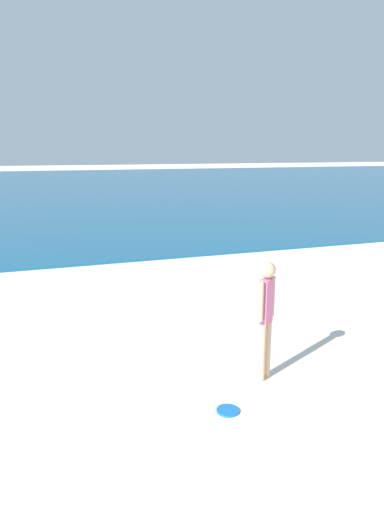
{
  "coord_description": "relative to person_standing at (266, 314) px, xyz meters",
  "views": [
    {
      "loc": [
        -2.9,
        2.39,
        3.14
      ],
      "look_at": [
        0.0,
        10.65,
        1.11
      ],
      "focal_mm": 32.25,
      "sensor_mm": 36.0,
      "label": 1
    }
  ],
  "objects": [
    {
      "name": "water",
      "position": [
        -0.01,
        37.33,
        -0.93
      ],
      "size": [
        160.0,
        60.0,
        0.06
      ],
      "primitive_type": "cube",
      "color": "#14567F",
      "rests_on": "ground"
    },
    {
      "name": "person_standing",
      "position": [
        0.0,
        0.0,
        0.0
      ],
      "size": [
        0.34,
        0.25,
        1.69
      ],
      "rotation": [
        0.0,
        0.0,
        0.56
      ],
      "color": "#DDAD84",
      "rests_on": "ground"
    },
    {
      "name": "frisbee",
      "position": [
        -0.82,
        -0.62,
        -0.95
      ],
      "size": [
        0.28,
        0.28,
        0.03
      ],
      "primitive_type": "cylinder",
      "color": "blue",
      "rests_on": "ground"
    }
  ]
}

